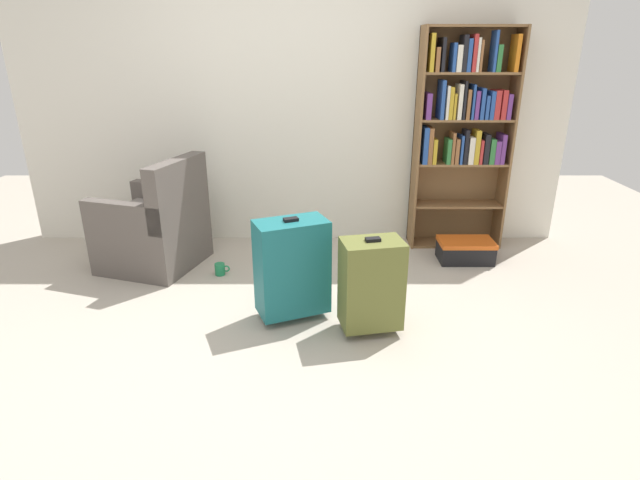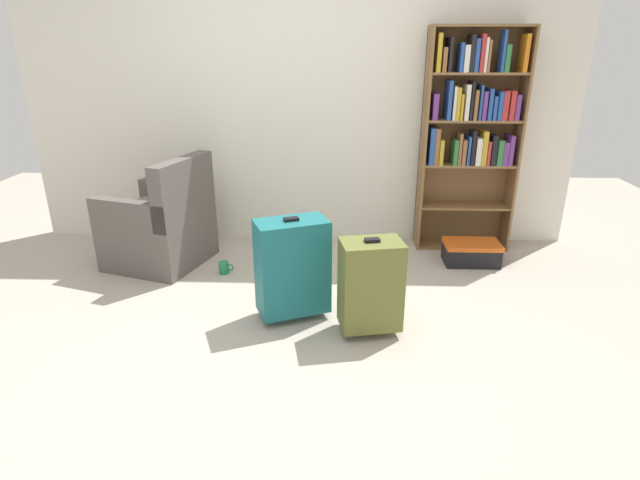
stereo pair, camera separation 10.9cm
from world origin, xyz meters
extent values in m
plane|color=#B2A899|center=(0.00, 0.00, 0.00)|extent=(8.44, 8.44, 0.00)
cube|color=silver|center=(0.00, 1.81, 1.30)|extent=(4.82, 0.10, 2.60)
cube|color=brown|center=(1.06, 1.61, 0.93)|extent=(0.02, 0.26, 1.86)
cube|color=brown|center=(1.85, 1.61, 0.93)|extent=(0.02, 0.26, 1.86)
cube|color=brown|center=(1.46, 1.73, 0.93)|extent=(0.81, 0.02, 1.86)
cube|color=brown|center=(1.46, 1.61, 0.01)|extent=(0.77, 0.24, 0.02)
cube|color=brown|center=(1.46, 1.61, 0.38)|extent=(0.77, 0.24, 0.02)
cube|color=brown|center=(1.46, 1.61, 0.75)|extent=(0.77, 0.24, 0.02)
cube|color=brown|center=(1.46, 1.61, 1.13)|extent=(0.77, 0.24, 0.02)
cube|color=brown|center=(1.46, 1.61, 1.50)|extent=(0.77, 0.24, 0.02)
cube|color=brown|center=(1.46, 1.61, 1.85)|extent=(0.77, 0.24, 0.02)
cube|color=#264C99|center=(1.12, 1.59, 0.92)|extent=(0.04, 0.21, 0.31)
cube|color=brown|center=(1.16, 1.59, 0.92)|extent=(0.04, 0.22, 0.30)
cube|color=gold|center=(1.20, 1.56, 0.87)|extent=(0.03, 0.16, 0.21)
cube|color=#2D7238|center=(1.32, 1.57, 0.87)|extent=(0.03, 0.16, 0.21)
cube|color=brown|center=(1.36, 1.57, 0.90)|extent=(0.02, 0.17, 0.26)
cube|color=brown|center=(1.39, 1.60, 0.87)|extent=(0.03, 0.22, 0.21)
cube|color=#264C99|center=(1.43, 1.58, 0.88)|extent=(0.02, 0.18, 0.24)
cube|color=black|center=(1.46, 1.56, 0.91)|extent=(0.03, 0.15, 0.29)
cube|color=silver|center=(1.51, 1.59, 0.88)|extent=(0.04, 0.22, 0.23)
cube|color=gold|center=(1.56, 1.56, 0.91)|extent=(0.04, 0.15, 0.28)
cube|color=#B22D2D|center=(1.60, 1.56, 0.87)|extent=(0.02, 0.16, 0.20)
cube|color=black|center=(1.64, 1.57, 0.89)|extent=(0.04, 0.17, 0.25)
cube|color=#2D7238|center=(1.69, 1.59, 0.87)|extent=(0.04, 0.22, 0.21)
cube|color=#66337F|center=(1.73, 1.57, 0.86)|extent=(0.04, 0.17, 0.19)
cube|color=#66337F|center=(1.78, 1.58, 0.89)|extent=(0.03, 0.19, 0.25)
cube|color=#66337F|center=(1.12, 1.59, 1.24)|extent=(0.04, 0.22, 0.21)
cube|color=#264C99|center=(1.23, 1.58, 1.29)|extent=(0.03, 0.19, 0.31)
cube|color=silver|center=(1.27, 1.58, 1.27)|extent=(0.02, 0.20, 0.27)
cube|color=gold|center=(1.30, 1.56, 1.27)|extent=(0.03, 0.15, 0.26)
cube|color=gold|center=(1.34, 1.56, 1.24)|extent=(0.02, 0.16, 0.21)
cube|color=silver|center=(1.38, 1.57, 1.28)|extent=(0.03, 0.17, 0.28)
cube|color=black|center=(1.41, 1.58, 1.29)|extent=(0.02, 0.18, 0.30)
cube|color=brown|center=(1.45, 1.56, 1.26)|extent=(0.03, 0.15, 0.24)
cube|color=#264C99|center=(1.48, 1.57, 1.28)|extent=(0.02, 0.17, 0.28)
cube|color=#66337F|center=(1.52, 1.57, 1.25)|extent=(0.03, 0.17, 0.23)
cube|color=#264C99|center=(1.56, 1.59, 1.26)|extent=(0.03, 0.20, 0.25)
cube|color=#264C99|center=(1.60, 1.57, 1.23)|extent=(0.03, 0.17, 0.19)
cube|color=#264C99|center=(1.64, 1.57, 1.25)|extent=(0.03, 0.17, 0.23)
cube|color=#B22D2D|center=(1.68, 1.58, 1.25)|extent=(0.04, 0.18, 0.23)
cube|color=#B22D2D|center=(1.74, 1.58, 1.25)|extent=(0.04, 0.18, 0.23)
cube|color=#66337F|center=(1.78, 1.57, 1.24)|extent=(0.04, 0.17, 0.20)
cube|color=gold|center=(1.12, 1.56, 1.65)|extent=(0.03, 0.15, 0.29)
cube|color=brown|center=(1.17, 1.58, 1.60)|extent=(0.03, 0.20, 0.19)
cube|color=black|center=(1.21, 1.60, 1.64)|extent=(0.03, 0.22, 0.26)
cube|color=#264C99|center=(1.30, 1.56, 1.62)|extent=(0.03, 0.15, 0.22)
cube|color=silver|center=(1.34, 1.59, 1.61)|extent=(0.04, 0.21, 0.20)
cube|color=black|center=(1.38, 1.57, 1.65)|extent=(0.04, 0.17, 0.28)
cube|color=#264C99|center=(1.41, 1.57, 1.63)|extent=(0.03, 0.17, 0.25)
cube|color=#B22D2D|center=(1.45, 1.58, 1.65)|extent=(0.03, 0.18, 0.28)
cube|color=silver|center=(1.48, 1.58, 1.64)|extent=(0.02, 0.20, 0.26)
cube|color=brown|center=(1.51, 1.58, 1.63)|extent=(0.02, 0.19, 0.24)
cube|color=#264C99|center=(1.62, 1.56, 1.66)|extent=(0.02, 0.15, 0.31)
cube|color=#2D7238|center=(1.65, 1.57, 1.61)|extent=(0.04, 0.18, 0.21)
cube|color=orange|center=(1.79, 1.57, 1.65)|extent=(0.03, 0.17, 0.28)
cube|color=#59514C|center=(-1.14, 1.14, 0.20)|extent=(0.88, 0.88, 0.40)
cube|color=gray|center=(-1.14, 1.14, 0.44)|extent=(0.70, 0.65, 0.08)
cube|color=#59514C|center=(-0.86, 1.05, 0.65)|extent=(0.32, 0.70, 0.50)
cube|color=#59514C|center=(-1.05, 1.43, 0.51)|extent=(0.70, 0.30, 0.22)
cube|color=#59514C|center=(-1.23, 0.85, 0.51)|extent=(0.70, 0.30, 0.22)
cylinder|color=#1E7F4C|center=(-0.56, 0.93, 0.05)|extent=(0.08, 0.08, 0.10)
torus|color=#1E7F4C|center=(-0.51, 0.93, 0.05)|extent=(0.06, 0.01, 0.06)
cube|color=black|center=(1.46, 1.21, 0.08)|extent=(0.44, 0.27, 0.16)
cube|color=#D85919|center=(1.46, 1.21, 0.17)|extent=(0.45, 0.28, 0.04)
cube|color=brown|center=(0.55, 0.09, 0.33)|extent=(0.41, 0.31, 0.57)
cube|color=black|center=(0.55, 0.09, 0.63)|extent=(0.10, 0.07, 0.02)
cylinder|color=black|center=(0.42, 0.07, 0.03)|extent=(0.06, 0.06, 0.05)
cylinder|color=black|center=(0.68, 0.12, 0.03)|extent=(0.06, 0.06, 0.05)
cube|color=#19666B|center=(0.05, 0.27, 0.36)|extent=(0.52, 0.41, 0.63)
cube|color=black|center=(0.05, 0.27, 0.69)|extent=(0.10, 0.08, 0.02)
cylinder|color=black|center=(-0.10, 0.21, 0.03)|extent=(0.07, 0.07, 0.05)
cylinder|color=black|center=(0.20, 0.33, 0.03)|extent=(0.07, 0.07, 0.05)
camera|label=1|loc=(0.23, -2.69, 1.70)|focal=28.07mm
camera|label=2|loc=(0.34, -2.69, 1.70)|focal=28.07mm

